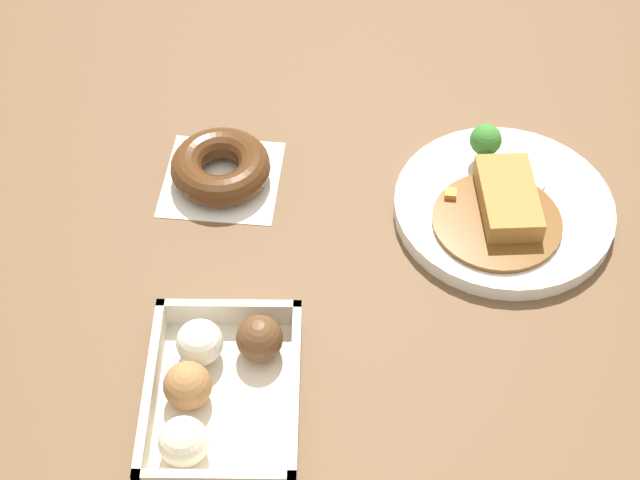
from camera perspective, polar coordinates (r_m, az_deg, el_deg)
ground_plane at (r=1.00m, az=3.35°, el=-1.62°), size 1.60×1.60×0.00m
curry_plate at (r=1.05m, az=10.61°, el=2.00°), size 0.23×0.23×0.07m
donut_box at (r=0.89m, az=-6.00°, el=-8.66°), size 0.18×0.14×0.06m
chocolate_ring_donut at (r=1.07m, az=-5.81°, el=4.21°), size 0.14×0.14×0.04m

